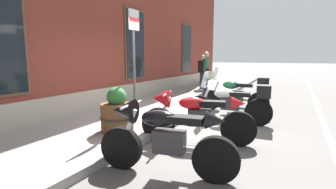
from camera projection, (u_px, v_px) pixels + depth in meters
ground_plane at (176, 126)px, 6.07m from camera, size 140.00×140.00×0.00m
sidewalk at (129, 117)px, 6.70m from camera, size 29.86×2.84×0.14m
lane_stripe at (333, 148)px, 4.62m from camera, size 29.86×0.12×0.01m
motorcycle_black_sport at (161, 135)px, 3.50m from camera, size 0.64×2.03×1.07m
motorcycle_red_sport at (193, 114)px, 4.82m from camera, size 0.79×2.17×1.03m
motorcycle_silver_touring at (233, 102)px, 6.25m from camera, size 0.62×2.12×1.29m
motorcycle_green_touring at (238, 93)px, 7.59m from camera, size 0.62×2.05×1.36m
pedestrian_striped_shirt at (206, 69)px, 10.77m from camera, size 0.61×0.41×1.74m
pedestrian_dark_jacket at (203, 70)px, 11.89m from camera, size 0.32×0.65×1.61m
parking_sign at (134, 51)px, 5.63m from camera, size 0.36×0.07×2.58m
barrel_planter at (117, 113)px, 5.16m from camera, size 0.70×0.70×0.91m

